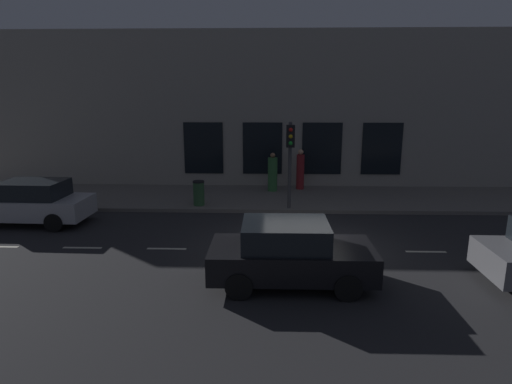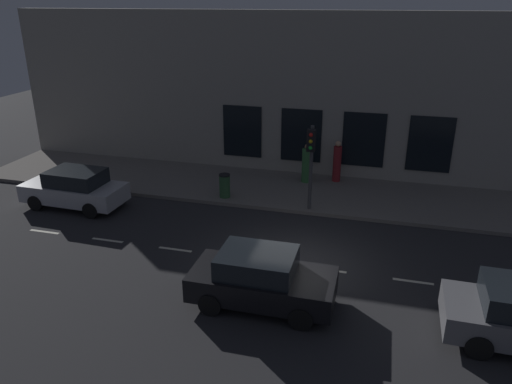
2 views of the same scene
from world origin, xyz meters
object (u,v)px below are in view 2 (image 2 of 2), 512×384
at_px(parked_car_2, 75,189).
at_px(pedestrian_1, 337,162).
at_px(traffic_light, 311,153).
at_px(parked_car_1, 261,279).
at_px(pedestrian_0, 307,165).
at_px(trash_bin, 225,186).

distance_m(parked_car_2, pedestrian_1, 11.36).
bearing_deg(traffic_light, parked_car_1, 177.57).
height_order(parked_car_1, pedestrian_0, pedestrian_0).
relative_size(traffic_light, pedestrian_1, 1.79).
xyz_separation_m(pedestrian_1, trash_bin, (-3.18, 4.33, -0.38)).
distance_m(parked_car_1, trash_bin, 7.69).
bearing_deg(trash_bin, traffic_light, -96.84).
bearing_deg(trash_bin, parked_car_1, -153.92).
bearing_deg(parked_car_2, parked_car_1, -115.44).
bearing_deg(traffic_light, parked_car_2, 100.92).
bearing_deg(pedestrian_1, parked_car_1, 88.18).
relative_size(pedestrian_0, pedestrian_1, 0.94).
relative_size(traffic_light, pedestrian_0, 1.90).
distance_m(parked_car_2, trash_bin, 6.09).
height_order(parked_car_1, trash_bin, parked_car_1).
height_order(parked_car_2, pedestrian_1, pedestrian_1).
bearing_deg(traffic_light, pedestrian_1, -10.53).
bearing_deg(pedestrian_0, parked_car_2, 73.53).
bearing_deg(pedestrian_0, parked_car_1, 136.00).
xyz_separation_m(parked_car_1, pedestrian_1, (10.08, -0.95, 0.25)).
height_order(parked_car_1, parked_car_2, same).
height_order(traffic_light, pedestrian_1, traffic_light).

